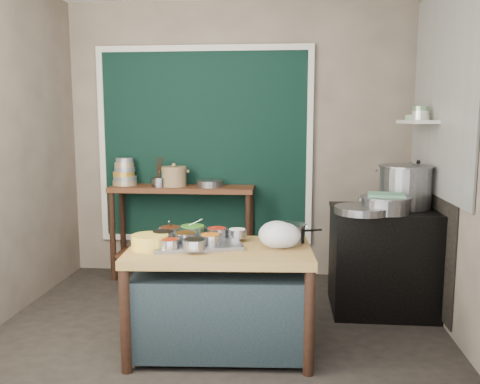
# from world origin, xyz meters

# --- Properties ---
(floor) EXTENTS (3.50, 3.00, 0.02)m
(floor) POSITION_xyz_m (0.00, 0.00, -0.01)
(floor) COLOR #2A2420
(floor) RESTS_ON ground
(back_wall) EXTENTS (3.50, 0.02, 2.80)m
(back_wall) POSITION_xyz_m (0.00, 1.51, 1.40)
(back_wall) COLOR gray
(back_wall) RESTS_ON floor
(right_wall) EXTENTS (0.02, 3.00, 2.80)m
(right_wall) POSITION_xyz_m (1.76, 0.00, 1.40)
(right_wall) COLOR gray
(right_wall) RESTS_ON floor
(curtain_panel) EXTENTS (2.10, 0.02, 1.90)m
(curtain_panel) POSITION_xyz_m (-0.35, 1.47, 1.35)
(curtain_panel) COLOR black
(curtain_panel) RESTS_ON back_wall
(curtain_frame) EXTENTS (2.22, 0.03, 2.02)m
(curtain_frame) POSITION_xyz_m (-0.35, 1.46, 1.35)
(curtain_frame) COLOR beige
(curtain_frame) RESTS_ON back_wall
(tile_panel) EXTENTS (0.02, 1.70, 1.70)m
(tile_panel) POSITION_xyz_m (1.74, 0.55, 1.85)
(tile_panel) COLOR #B2B2AA
(tile_panel) RESTS_ON right_wall
(soot_patch) EXTENTS (0.01, 1.30, 1.30)m
(soot_patch) POSITION_xyz_m (1.74, 0.65, 0.70)
(soot_patch) COLOR black
(soot_patch) RESTS_ON right_wall
(wall_shelf) EXTENTS (0.22, 0.70, 0.03)m
(wall_shelf) POSITION_xyz_m (1.63, 0.85, 1.60)
(wall_shelf) COLOR beige
(wall_shelf) RESTS_ON right_wall
(prep_table) EXTENTS (1.29, 0.80, 0.75)m
(prep_table) POSITION_xyz_m (0.05, -0.37, 0.38)
(prep_table) COLOR olive
(prep_table) RESTS_ON floor
(back_counter) EXTENTS (1.45, 0.40, 0.95)m
(back_counter) POSITION_xyz_m (-0.55, 1.28, 0.47)
(back_counter) COLOR #532C17
(back_counter) RESTS_ON floor
(stove_block) EXTENTS (0.90, 0.68, 0.85)m
(stove_block) POSITION_xyz_m (1.35, 0.55, 0.42)
(stove_block) COLOR black
(stove_block) RESTS_ON floor
(stove_top) EXTENTS (0.92, 0.69, 0.03)m
(stove_top) POSITION_xyz_m (1.35, 0.55, 0.86)
(stove_top) COLOR black
(stove_top) RESTS_ON stove_block
(condiment_tray) EXTENTS (0.69, 0.57, 0.03)m
(condiment_tray) POSITION_xyz_m (-0.12, -0.31, 0.76)
(condiment_tray) COLOR gray
(condiment_tray) RESTS_ON prep_table
(condiment_bowls) EXTENTS (0.66, 0.53, 0.08)m
(condiment_bowls) POSITION_xyz_m (-0.16, -0.28, 0.81)
(condiment_bowls) COLOR gray
(condiment_bowls) RESTS_ON condiment_tray
(yellow_basin) EXTENTS (0.27, 0.27, 0.10)m
(yellow_basin) POSITION_xyz_m (-0.42, -0.44, 0.80)
(yellow_basin) COLOR gold
(yellow_basin) RESTS_ON prep_table
(saucepan) EXTENTS (0.34, 0.34, 0.14)m
(saucepan) POSITION_xyz_m (0.51, -0.21, 0.82)
(saucepan) COLOR gray
(saucepan) RESTS_ON prep_table
(plastic_bag_a) EXTENTS (0.26, 0.23, 0.19)m
(plastic_bag_a) POSITION_xyz_m (0.44, -0.34, 0.84)
(plastic_bag_a) COLOR white
(plastic_bag_a) RESTS_ON prep_table
(plastic_bag_b) EXTENTS (0.28, 0.25, 0.17)m
(plastic_bag_b) POSITION_xyz_m (0.49, -0.33, 0.84)
(plastic_bag_b) COLOR white
(plastic_bag_b) RESTS_ON prep_table
(bowl_stack) EXTENTS (0.25, 0.25, 0.28)m
(bowl_stack) POSITION_xyz_m (-1.16, 1.32, 1.07)
(bowl_stack) COLOR tan
(bowl_stack) RESTS_ON back_counter
(utensil_cup) EXTENTS (0.19, 0.19, 0.09)m
(utensil_cup) POSITION_xyz_m (-0.77, 1.22, 1.00)
(utensil_cup) COLOR gray
(utensil_cup) RESTS_ON back_counter
(ceramic_crock) EXTENTS (0.30, 0.30, 0.18)m
(ceramic_crock) POSITION_xyz_m (-0.63, 1.28, 1.04)
(ceramic_crock) COLOR olive
(ceramic_crock) RESTS_ON back_counter
(wide_bowl) EXTENTS (0.33, 0.33, 0.07)m
(wide_bowl) POSITION_xyz_m (-0.26, 1.26, 0.98)
(wide_bowl) COLOR gray
(wide_bowl) RESTS_ON back_counter
(stock_pot) EXTENTS (0.50, 0.50, 0.36)m
(stock_pot) POSITION_xyz_m (1.50, 0.62, 1.06)
(stock_pot) COLOR gray
(stock_pot) RESTS_ON stove_top
(pot_lid) EXTENTS (0.20, 0.42, 0.40)m
(pot_lid) POSITION_xyz_m (1.58, 0.64, 1.08)
(pot_lid) COLOR gray
(pot_lid) RESTS_ON stove_top
(steamer) EXTENTS (0.47, 0.47, 0.13)m
(steamer) POSITION_xyz_m (1.29, 0.36, 0.95)
(steamer) COLOR gray
(steamer) RESTS_ON stove_top
(green_cloth) EXTENTS (0.31, 0.26, 0.02)m
(green_cloth) POSITION_xyz_m (1.29, 0.36, 1.03)
(green_cloth) COLOR #568F6B
(green_cloth) RESTS_ON steamer
(shallow_pan) EXTENTS (0.57, 0.57, 0.06)m
(shallow_pan) POSITION_xyz_m (1.10, 0.31, 0.91)
(shallow_pan) COLOR gray
(shallow_pan) RESTS_ON stove_top
(shelf_bowl_stack) EXTENTS (0.14, 0.14, 0.12)m
(shelf_bowl_stack) POSITION_xyz_m (1.63, 0.74, 1.67)
(shelf_bowl_stack) COLOR silver
(shelf_bowl_stack) RESTS_ON wall_shelf
(shelf_bowl_green) EXTENTS (0.15, 0.15, 0.05)m
(shelf_bowl_green) POSITION_xyz_m (1.63, 1.03, 1.64)
(shelf_bowl_green) COLOR gray
(shelf_bowl_green) RESTS_ON wall_shelf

